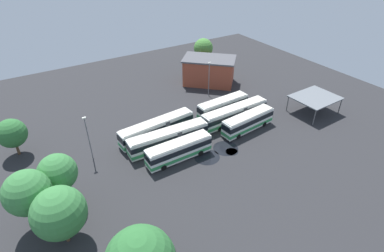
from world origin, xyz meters
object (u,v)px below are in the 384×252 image
at_px(bus_row1_slot0, 157,128).
at_px(tree_west_edge, 203,48).
at_px(bus_row1_slot2, 179,150).
at_px(tree_south_edge, 12,133).
at_px(depot_building, 209,71).
at_px(tree_northwest, 59,213).
at_px(bus_row0_slot2, 248,122).
at_px(lamp_post_mid_lot, 88,137).
at_px(lamp_post_far_corner, 209,78).
at_px(tree_east_edge, 27,193).
at_px(bus_row0_slot0, 223,106).
at_px(tree_north_edge, 58,173).
at_px(bus_row0_slot1, 235,114).
at_px(bus_row1_slot1, 169,138).
at_px(maintenance_shelter, 315,98).

distance_m(bus_row1_slot0, tree_west_edge, 34.71).
xyz_separation_m(bus_row1_slot2, tree_south_edge, (22.23, -15.51, 2.41)).
bearing_deg(depot_building, tree_northwest, 34.88).
distance_m(bus_row0_slot2, tree_northwest, 35.54).
distance_m(bus_row1_slot2, lamp_post_mid_lot, 14.53).
xyz_separation_m(bus_row0_slot2, lamp_post_mid_lot, (27.34, -7.03, 2.58)).
relative_size(lamp_post_far_corner, tree_east_edge, 0.91).
height_order(bus_row0_slot0, lamp_post_mid_lot, lamp_post_mid_lot).
bearing_deg(tree_north_edge, tree_northwest, 78.12).
xyz_separation_m(bus_row0_slot1, lamp_post_far_corner, (-2.17, -12.10, 2.56)).
height_order(tree_south_edge, tree_northwest, tree_northwest).
bearing_deg(lamp_post_far_corner, depot_building, -125.28).
bearing_deg(bus_row0_slot0, bus_row0_slot1, 93.16).
distance_m(depot_building, lamp_post_far_corner, 6.80).
xyz_separation_m(bus_row1_slot1, lamp_post_far_corner, (-17.05, -12.55, 2.56)).
distance_m(bus_row0_slot2, tree_east_edge, 37.50).
relative_size(depot_building, tree_north_edge, 1.71).
bearing_deg(bus_row1_slot1, maintenance_shelter, 170.57).
bearing_deg(lamp_post_far_corner, maintenance_shelter, 128.35).
bearing_deg(bus_row0_slot1, bus_row1_slot0, -12.58).
height_order(lamp_post_far_corner, tree_north_edge, tree_north_edge).
height_order(lamp_post_far_corner, lamp_post_mid_lot, lamp_post_mid_lot).
height_order(bus_row0_slot0, depot_building, depot_building).
height_order(tree_north_edge, tree_west_edge, tree_north_edge).
bearing_deg(tree_north_edge, tree_west_edge, -144.55).
distance_m(bus_row0_slot0, bus_row1_slot0, 14.96).
bearing_deg(lamp_post_mid_lot, bus_row0_slot0, -179.67).
xyz_separation_m(bus_row0_slot1, bus_row1_slot0, (15.15, -3.38, 0.00)).
xyz_separation_m(lamp_post_mid_lot, tree_west_edge, (-37.55, -23.11, 1.10)).
distance_m(bus_row0_slot1, tree_north_edge, 33.68).
height_order(tree_south_edge, tree_west_edge, tree_west_edge).
bearing_deg(bus_row1_slot1, bus_row0_slot1, -178.28).
distance_m(bus_row0_slot0, lamp_post_far_corner, 9.17).
relative_size(bus_row1_slot0, depot_building, 1.05).
relative_size(bus_row0_slot2, tree_west_edge, 1.41).
xyz_separation_m(depot_building, tree_north_edge, (39.21, 22.03, 2.41)).
xyz_separation_m(bus_row0_slot1, bus_row1_slot1, (14.88, 0.45, 0.00)).
distance_m(bus_row1_slot1, bus_row1_slot2, 3.82).
relative_size(maintenance_shelter, tree_east_edge, 1.03).
bearing_deg(tree_northwest, bus_row1_slot2, -161.69).
height_order(bus_row0_slot2, maintenance_shelter, maintenance_shelter).
distance_m(depot_building, lamp_post_mid_lot, 36.07).
relative_size(bus_row0_slot1, bus_row0_slot2, 1.28).
bearing_deg(depot_building, lamp_post_far_corner, 54.72).
height_order(maintenance_shelter, tree_south_edge, tree_south_edge).
bearing_deg(bus_row1_slot0, tree_west_edge, -137.78).
bearing_deg(tree_north_edge, bus_row0_slot1, -172.35).
xyz_separation_m(maintenance_shelter, tree_west_edge, (5.77, -32.18, 2.19)).
bearing_deg(bus_row1_slot0, bus_row1_slot1, 94.12).
bearing_deg(maintenance_shelter, bus_row0_slot2, -7.28).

